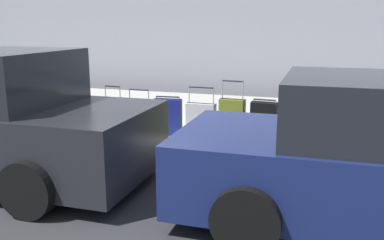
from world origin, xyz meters
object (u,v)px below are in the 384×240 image
Objects in this scene: suitcase_maroon_0 at (371,129)px; suitcase_red_1 at (334,129)px; suitcase_navy_6 at (168,117)px; fire_hydrant at (70,104)px; bollard_post at (36,105)px; suitcase_teal_2 at (300,124)px; suitcase_olive_4 at (232,120)px; suitcase_maroon_7 at (140,116)px; suitcase_silver_5 at (201,120)px; suitcase_black_3 at (264,123)px; suitcase_red_8 at (114,114)px.

suitcase_maroon_0 is 1.40× the size of suitcase_red_1.
fire_hydrant reaches higher than suitcase_navy_6.
bollard_post is at bearing 13.29° from fire_hydrant.
suitcase_red_1 is at bearing -178.91° from bollard_post.
suitcase_teal_2 reaches higher than suitcase_navy_6.
suitcase_olive_4 is (2.09, 0.00, -0.00)m from suitcase_maroon_0.
suitcase_silver_5 is at bearing 179.47° from suitcase_maroon_7.
suitcase_teal_2 is 2.76m from suitcase_maroon_7.
suitcase_red_1 is 1.58m from suitcase_olive_4.
suitcase_silver_5 is at bearing -176.86° from suitcase_navy_6.
suitcase_teal_2 is 4.78m from bollard_post.
suitcase_black_3 is at bearing 0.91° from suitcase_red_1.
suitcase_maroon_0 reaches higher than suitcase_red_1.
suitcase_silver_5 is 1.26× the size of suitcase_navy_6.
suitcase_red_8 is 0.89m from fire_hydrant.
suitcase_olive_4 is 1.48× the size of suitcase_navy_6.
suitcase_black_3 is at bearing 178.10° from suitcase_red_8.
suitcase_maroon_0 reaches higher than suitcase_teal_2.
suitcase_olive_4 is at bearing -178.78° from bollard_post.
suitcase_olive_4 is 1.70m from suitcase_maroon_7.
fire_hydrant is at bearing -166.71° from bollard_post.
suitcase_maroon_7 is at bearing -177.81° from suitcase_red_8.
fire_hydrant reaches higher than suitcase_red_1.
suitcase_red_8 is 1.53m from bollard_post.
suitcase_navy_6 is at bearing -1.04° from suitcase_red_1.
suitcase_maroon_0 is 1.58m from suitcase_black_3.
suitcase_teal_2 is 4.14m from fire_hydrant.
suitcase_silver_5 reaches higher than suitcase_red_8.
fire_hydrant reaches higher than suitcase_black_3.
suitcase_maroon_0 is 3.79m from suitcase_maroon_7.
suitcase_silver_5 reaches higher than suitcase_teal_2.
fire_hydrant is at bearing -0.76° from suitcase_maroon_0.
suitcase_maroon_7 is 0.50m from suitcase_red_8.
suitcase_red_8 is at bearing -2.46° from suitcase_olive_4.
suitcase_teal_2 is 0.92× the size of bollard_post.
bollard_post reaches higher than suitcase_maroon_7.
suitcase_black_3 is 0.90× the size of fire_hydrant.
suitcase_maroon_0 reaches higher than bollard_post.
suitcase_red_1 is 2.14m from suitcase_silver_5.
suitcase_maroon_7 reaches higher than suitcase_black_3.
suitcase_maroon_7 is (0.56, -0.04, -0.03)m from suitcase_navy_6.
suitcase_navy_6 is (1.14, -0.07, -0.04)m from suitcase_olive_4.
suitcase_maroon_7 is at bearing -1.70° from suitcase_maroon_0.
suitcase_silver_5 is 1.14m from suitcase_maroon_7.
suitcase_teal_2 is 1.07m from suitcase_olive_4.
suitcase_olive_4 reaches higher than suitcase_navy_6.
suitcase_red_8 is (1.64, 0.01, -0.00)m from suitcase_silver_5.
suitcase_navy_6 is 0.56m from suitcase_maroon_7.
fire_hydrant is at bearing 1.79° from suitcase_maroon_7.
suitcase_red_1 is at bearing 178.89° from suitcase_red_8.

